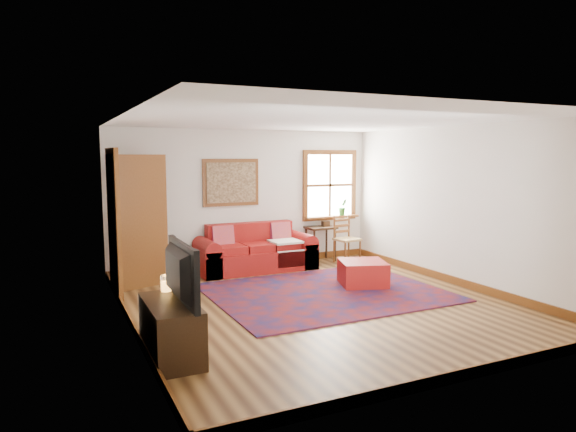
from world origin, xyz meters
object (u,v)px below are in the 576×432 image
red_leather_sofa (255,254)px  red_ottoman (363,273)px  side_table (321,233)px  media_cabinet (171,330)px  ladder_back_chair (345,237)px

red_leather_sofa → red_ottoman: (1.10, -1.80, -0.08)m
red_leather_sofa → red_ottoman: bearing=-58.5°
side_table → media_cabinet: (-3.70, -3.58, -0.26)m
red_ottoman → ladder_back_chair: size_ratio=0.76×
red_leather_sofa → ladder_back_chair: 1.81m
ladder_back_chair → side_table: bearing=136.9°
ladder_back_chair → media_cabinet: (-4.05, -3.25, -0.20)m
side_table → media_cabinet: side_table is taller
red_leather_sofa → media_cabinet: bearing=-123.6°
red_ottoman → side_table: 2.04m
red_leather_sofa → red_ottoman: size_ratio=3.06×
red_leather_sofa → side_table: (1.44, 0.19, 0.27)m
side_table → media_cabinet: 5.15m
red_leather_sofa → media_cabinet: red_leather_sofa is taller
media_cabinet → red_leather_sofa: bearing=56.4°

